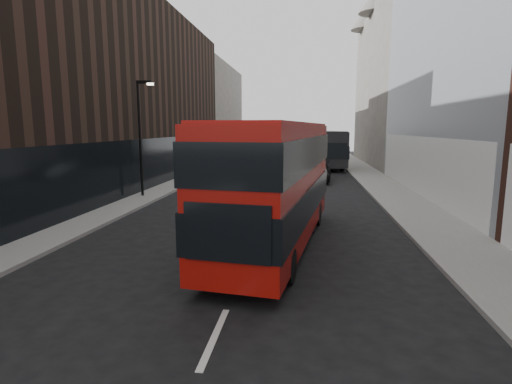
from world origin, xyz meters
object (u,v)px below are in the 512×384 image
(red_bus, at_px, (277,179))
(car_b, at_px, (289,175))
(car_c, at_px, (317,172))
(car_a, at_px, (297,211))
(street_lamp, at_px, (141,130))
(grey_bus, at_px, (323,148))

(red_bus, distance_m, car_b, 16.97)
(car_c, bearing_deg, car_a, -90.13)
(car_a, bearing_deg, red_bus, -100.94)
(street_lamp, height_order, red_bus, street_lamp)
(car_a, xyz_separation_m, car_b, (-0.88, 13.66, -0.04))
(street_lamp, bearing_deg, grey_bus, 60.62)
(street_lamp, bearing_deg, car_b, 41.00)
(car_c, bearing_deg, red_bus, -91.34)
(grey_bus, xyz_separation_m, car_b, (-3.16, -13.60, -1.51))
(red_bus, height_order, car_a, red_bus)
(grey_bus, xyz_separation_m, car_c, (-0.95, -12.20, -1.39))
(red_bus, relative_size, grey_bus, 0.90)
(grey_bus, distance_m, car_c, 12.32)
(street_lamp, xyz_separation_m, car_a, (9.69, -6.00, -3.51))
(street_lamp, bearing_deg, car_a, -31.76)
(street_lamp, distance_m, car_b, 12.20)
(grey_bus, distance_m, car_a, 27.39)
(red_bus, xyz_separation_m, grey_bus, (2.95, 30.46, -0.37))
(red_bus, relative_size, car_a, 2.88)
(grey_bus, relative_size, car_c, 2.44)
(street_lamp, relative_size, red_bus, 0.61)
(red_bus, xyz_separation_m, car_b, (-0.21, 16.86, -1.88))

